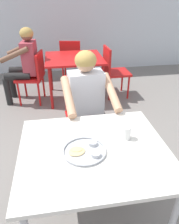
% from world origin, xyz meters
% --- Properties ---
extents(table_foreground, '(1.03, 0.89, 0.73)m').
position_xyz_m(table_foreground, '(0.02, 0.10, 0.65)').
color(table_foreground, silver).
rests_on(table_foreground, ground).
extents(thali_tray, '(0.30, 0.30, 0.03)m').
position_xyz_m(thali_tray, '(-0.04, 0.08, 0.74)').
color(thali_tray, '#B7BABF').
rests_on(thali_tray, table_foreground).
extents(drinking_cup, '(0.06, 0.06, 0.10)m').
position_xyz_m(drinking_cup, '(0.28, 0.18, 0.78)').
color(drinking_cup, white).
rests_on(drinking_cup, table_foreground).
extents(chair_foreground, '(0.43, 0.43, 0.89)m').
position_xyz_m(chair_foreground, '(0.08, 1.03, 0.52)').
color(chair_foreground, red).
rests_on(chair_foreground, ground).
extents(diner_foreground, '(0.52, 0.57, 1.21)m').
position_xyz_m(diner_foreground, '(0.09, 0.81, 0.72)').
color(diner_foreground, '#323232').
rests_on(diner_foreground, ground).
extents(table_background_red, '(0.93, 0.88, 0.72)m').
position_xyz_m(table_background_red, '(0.11, 2.44, 0.64)').
color(table_background_red, red).
rests_on(table_background_red, ground).
extents(chair_red_left, '(0.48, 0.50, 0.84)m').
position_xyz_m(chair_red_left, '(-0.55, 2.39, 0.49)').
color(chair_red_left, red).
rests_on(chair_red_left, ground).
extents(chair_red_right, '(0.43, 0.43, 0.87)m').
position_xyz_m(chair_red_right, '(0.77, 2.40, 0.50)').
color(chair_red_right, red).
rests_on(chair_red_right, ground).
extents(chair_red_far, '(0.47, 0.45, 0.87)m').
position_xyz_m(chair_red_far, '(0.11, 3.10, 0.51)').
color(chair_red_far, red).
rests_on(chair_red_far, ground).
extents(patron_background, '(0.58, 0.53, 1.20)m').
position_xyz_m(patron_background, '(-0.68, 2.45, 0.72)').
color(patron_background, black).
rests_on(patron_background, ground).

